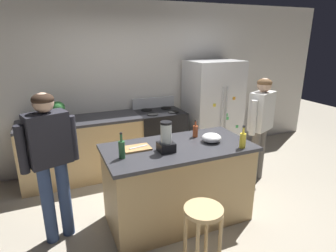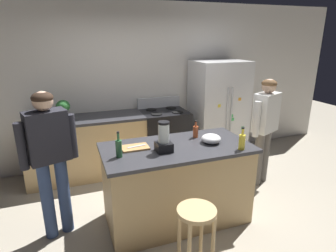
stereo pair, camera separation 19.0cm
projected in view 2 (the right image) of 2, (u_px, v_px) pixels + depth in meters
ground_plane at (176, 218)px, 3.49m from camera, size 14.00×14.00×0.00m
back_wall at (135, 85)px, 4.83m from camera, size 8.00×0.10×2.70m
kitchen_island at (177, 183)px, 3.35m from camera, size 1.70×0.85×0.96m
back_counter_run at (94, 146)px, 4.47m from camera, size 2.00×0.64×0.96m
refrigerator at (218, 111)px, 5.02m from camera, size 0.90×0.73×1.75m
stove_range at (164, 138)px, 4.83m from camera, size 0.76×0.65×1.14m
person_by_island_left at (50, 152)px, 2.93m from camera, size 0.59×0.33×1.64m
person_by_sink_right at (265, 122)px, 4.07m from camera, size 0.58×0.36×1.59m
bar_stool at (196, 224)px, 2.56m from camera, size 0.36×0.36×0.67m
potted_plant at (63, 109)px, 4.15m from camera, size 0.20×0.20×0.30m
blender_appliance at (164, 139)px, 3.02m from camera, size 0.17×0.17×0.33m
bottle_cooking_sauce at (196, 131)px, 3.46m from camera, size 0.06×0.06×0.22m
bottle_olive_oil at (119, 148)px, 2.89m from camera, size 0.07×0.07×0.28m
bottle_soda at (242, 141)px, 3.08m from camera, size 0.07×0.07×0.26m
mixing_bowl at (211, 139)px, 3.29m from camera, size 0.23×0.23×0.10m
cutting_board at (135, 148)px, 3.13m from camera, size 0.30×0.20×0.02m
chef_knife at (137, 146)px, 3.14m from camera, size 0.22×0.07×0.01m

